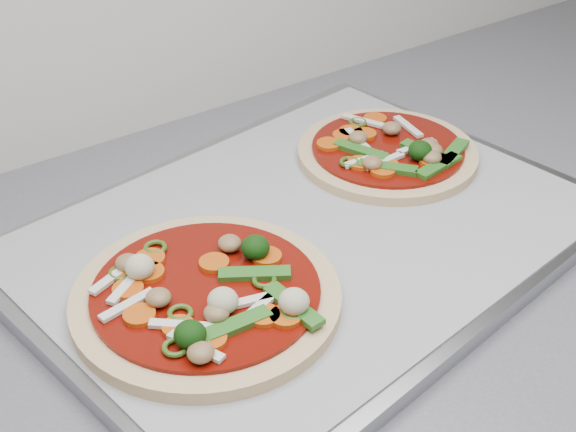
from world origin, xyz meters
TOP-DOWN VIEW (x-y plane):
  - countertop at (0.00, 1.30)m, footprint 3.60×0.60m
  - baking_tray at (-0.02, 1.31)m, footprint 0.56×0.45m
  - parchment at (-0.02, 1.31)m, footprint 0.53×0.42m
  - pizza_left at (-0.15, 1.27)m, footprint 0.29×0.29m
  - pizza_right at (0.12, 1.36)m, footprint 0.19×0.19m

SIDE VIEW (x-z plane):
  - countertop at x=0.00m, z-range 0.86..0.90m
  - baking_tray at x=-0.02m, z-range 0.90..0.92m
  - parchment at x=-0.02m, z-range 0.92..0.92m
  - pizza_right at x=0.12m, z-range 0.91..0.94m
  - pizza_left at x=-0.15m, z-range 0.91..0.95m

